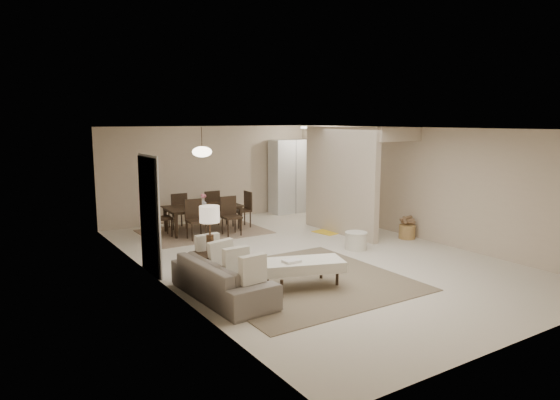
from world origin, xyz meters
TOP-DOWN VIEW (x-y plane):
  - floor at (0.00, 0.00)m, footprint 9.00×9.00m
  - ceiling at (0.00, 0.00)m, footprint 9.00×9.00m
  - back_wall at (0.00, 4.50)m, footprint 6.00×0.00m
  - left_wall at (-3.00, 0.00)m, footprint 0.00×9.00m
  - right_wall at (3.00, 0.00)m, footprint 0.00×9.00m
  - partition at (1.80, 1.25)m, footprint 0.15×2.50m
  - doorway at (-2.97, 0.60)m, footprint 0.04×0.90m
  - pantry_cabinet at (2.35, 4.15)m, footprint 1.20×0.55m
  - flush_light at (2.30, 3.20)m, footprint 0.44×0.44m
  - living_rug at (-0.99, -1.18)m, footprint 3.20×3.20m
  - sofa at (-2.45, -1.18)m, footprint 2.06×0.89m
  - ottoman_bench at (-1.19, -1.48)m, footprint 1.40×0.97m
  - side_table at (-2.40, -0.65)m, footprint 0.53×0.53m
  - table_lamp at (-2.40, -0.65)m, footprint 0.32×0.32m
  - round_pouf at (1.14, -0.10)m, footprint 0.46×0.46m
  - wicker_basket at (2.75, 0.00)m, footprint 0.49×0.49m
  - dining_rug at (-0.85, 3.12)m, footprint 2.80×2.10m
  - dining_table at (-0.85, 3.12)m, footprint 1.83×1.08m
  - dining_chairs at (-0.85, 3.12)m, footprint 2.43×1.80m
  - vase at (-0.85, 3.12)m, footprint 0.17×0.17m
  - yellow_mat at (1.87, 1.51)m, footprint 1.08×0.75m
  - pendant_light at (-0.85, 3.12)m, footprint 0.46×0.46m

SIDE VIEW (x-z plane):
  - floor at x=0.00m, z-range 0.00..0.00m
  - living_rug at x=-0.99m, z-range 0.00..0.01m
  - dining_rug at x=-0.85m, z-range 0.00..0.01m
  - yellow_mat at x=1.87m, z-range 0.00..0.01m
  - wicker_basket at x=2.75m, z-range 0.00..0.31m
  - round_pouf at x=1.14m, z-range 0.00..0.36m
  - side_table at x=-2.40m, z-range 0.00..0.56m
  - sofa at x=-2.45m, z-range 0.00..0.59m
  - dining_table at x=-0.85m, z-range 0.00..0.63m
  - ottoman_bench at x=-1.19m, z-range 0.14..0.60m
  - dining_chairs at x=-0.85m, z-range 0.00..0.90m
  - vase at x=-0.85m, z-range 0.63..0.79m
  - doorway at x=-2.97m, z-range 0.00..2.04m
  - pantry_cabinet at x=2.35m, z-range 0.00..2.10m
  - table_lamp at x=-2.40m, z-range 0.75..1.51m
  - back_wall at x=0.00m, z-range -1.75..4.25m
  - left_wall at x=-3.00m, z-range -3.25..5.75m
  - right_wall at x=3.00m, z-range -3.25..5.75m
  - partition at x=1.80m, z-range 0.00..2.50m
  - pendant_light at x=-0.85m, z-range 1.57..2.27m
  - flush_light at x=2.30m, z-range 2.44..2.48m
  - ceiling at x=0.00m, z-range 2.50..2.50m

